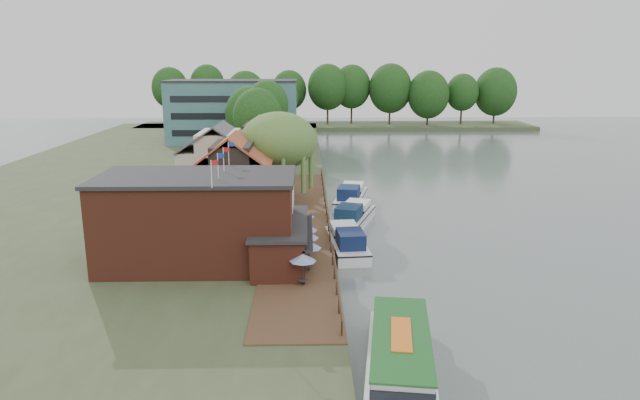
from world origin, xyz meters
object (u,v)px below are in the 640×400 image
object	(u,v)px
cottage_a	(234,175)
cruiser_1	(353,213)
hotel_block	(233,111)
cottage_b	(219,159)
umbrella_1	(309,256)
umbrella_2	(306,246)
willow	(279,158)
umbrella_4	(301,224)
swan	(388,315)
cruiser_2	(351,194)
umbrella_3	(305,238)
cottage_c	(258,148)
tour_boat	(401,364)
cruiser_0	(347,238)
umbrella_0	(303,269)
pub	(223,219)

from	to	relation	value
cottage_a	cruiser_1	world-z (taller)	cottage_a
hotel_block	cottage_b	distance (m)	46.21
hotel_block	umbrella_1	distance (m)	74.85
hotel_block	umbrella_2	distance (m)	72.29
hotel_block	willow	size ratio (longest dim) A/B	2.44
umbrella_4	umbrella_2	bearing A→B (deg)	-86.12
cruiser_1	swan	size ratio (longest dim) A/B	23.42
cruiser_2	umbrella_3	bearing A→B (deg)	-93.23
cottage_c	tour_boat	size ratio (longest dim) A/B	0.64
hotel_block	umbrella_4	distance (m)	65.91
willow	cruiser_0	xyz separation A→B (m)	(6.78, -14.50, -4.97)
cruiser_0	umbrella_0	bearing A→B (deg)	-115.41
willow	cottage_a	bearing A→B (deg)	-131.99
umbrella_0	cottage_b	bearing A→B (deg)	109.00
umbrella_1	pub	bearing A→B (deg)	161.97
umbrella_2	swan	size ratio (longest dim) A/B	5.40
umbrella_3	cottage_c	bearing A→B (deg)	101.61
pub	swan	bearing A→B (deg)	-34.74
cottage_b	umbrella_3	distance (m)	24.99
hotel_block	cruiser_0	size ratio (longest dim) A/B	2.50
cottage_b	swan	xyz separation A→B (m)	(16.14, -33.42, -5.03)
cottage_b	umbrella_4	size ratio (longest dim) A/B	3.93
umbrella_2	umbrella_4	size ratio (longest dim) A/B	0.97
pub	cottage_c	world-z (taller)	cottage_c
cottage_a	cottage_c	size ratio (longest dim) A/B	1.01
hotel_block	cottage_a	size ratio (longest dim) A/B	2.95
cruiser_0	cottage_b	bearing A→B (deg)	121.03
cruiser_2	tour_boat	world-z (taller)	tour_boat
cottage_b	swan	size ratio (longest dim) A/B	21.82
umbrella_4	willow	bearing A→B (deg)	101.22
umbrella_3	tour_boat	distance (m)	20.13
cruiser_1	pub	bearing A→B (deg)	-110.93
cottage_a	tour_boat	world-z (taller)	cottage_a
cottage_c	tour_boat	distance (m)	52.39
umbrella_1	tour_boat	bearing A→B (deg)	-72.10
cottage_c	umbrella_4	size ratio (longest dim) A/B	3.48
umbrella_0	umbrella_3	bearing A→B (deg)	89.25
umbrella_0	hotel_block	bearing A→B (deg)	100.69
hotel_block	umbrella_3	distance (m)	70.18
cottage_a	cruiser_2	world-z (taller)	cottage_a
cottage_a	willow	xyz separation A→B (m)	(4.50, 5.00, 0.96)
cottage_c	pub	bearing A→B (deg)	-90.00
pub	hotel_block	xyz separation A→B (m)	(-8.00, 71.00, 2.50)
umbrella_3	umbrella_4	xyz separation A→B (m)	(-0.35, 4.30, 0.00)
cottage_c	umbrella_0	xyz separation A→B (m)	(6.37, -39.12, -2.96)
cottage_c	cruiser_1	size ratio (longest dim) A/B	0.82
umbrella_2	tour_boat	bearing A→B (deg)	-73.89
cottage_b	cruiser_0	distance (m)	24.50
pub	tour_boat	size ratio (longest dim) A/B	1.50
cottage_b	cruiser_0	bearing A→B (deg)	-53.78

